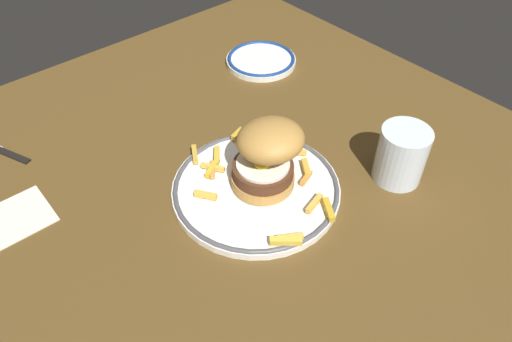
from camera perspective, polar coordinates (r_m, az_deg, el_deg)
name	(u,v)px	position (r cm, az deg, el deg)	size (l,w,h in cm)	color
ground_plane	(280,195)	(78.42, 2.94, -2.90)	(117.63, 94.92, 4.00)	#533B1A
dinner_plate	(256,188)	(75.51, 0.00, -2.05)	(26.73, 26.73, 1.60)	white
burger	(267,154)	(71.39, 1.33, 2.00)	(11.61, 11.56, 11.83)	#B8823C
fries_pile	(264,175)	(75.94, 0.97, -0.45)	(27.15, 21.20, 0.97)	gold
water_glass	(400,158)	(79.20, 16.94, 1.51)	(7.91, 7.91, 9.45)	silver
side_plate	(261,60)	(105.92, 0.61, 13.17)	(15.09, 15.09, 1.60)	white
napkin	(16,217)	(80.94, -26.83, -4.95)	(9.31, 9.84, 0.40)	silver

